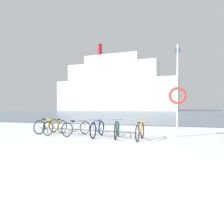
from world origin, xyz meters
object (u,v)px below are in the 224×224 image
object	(u,v)px
bicycle_0	(47,126)
bicycle_1	(56,127)
bicycle_2	(77,128)
bicycle_3	(97,129)
ferry_ship	(115,88)
rescue_post	(177,93)
bicycle_5	(140,131)
bicycle_4	(117,130)

from	to	relation	value
bicycle_0	bicycle_1	size ratio (longest dim) A/B	0.98
bicycle_0	bicycle_2	bearing A→B (deg)	-10.28
bicycle_3	ferry_ship	xyz separation A→B (m)	(-17.22, 66.08, 8.21)
bicycle_1	rescue_post	bearing A→B (deg)	8.91
bicycle_3	bicycle_5	world-z (taller)	bicycle_3
bicycle_0	bicycle_5	distance (m)	4.96
bicycle_0	ferry_ship	world-z (taller)	ferry_ship
bicycle_3	bicycle_2	bearing A→B (deg)	170.60
bicycle_2	bicycle_3	xyz separation A→B (m)	(1.11, -0.18, 0.01)
bicycle_0	bicycle_5	world-z (taller)	bicycle_0
bicycle_5	ferry_ship	size ratio (longest dim) A/B	0.04
bicycle_0	bicycle_3	bearing A→B (deg)	-9.95
rescue_post	ferry_ship	xyz separation A→B (m)	(-20.66, 64.97, 6.61)
bicycle_1	bicycle_3	world-z (taller)	bicycle_3
bicycle_5	rescue_post	size ratio (longest dim) A/B	0.39
bicycle_2	bicycle_5	xyz separation A→B (m)	(3.07, -0.46, 0.00)
bicycle_3	bicycle_4	world-z (taller)	bicycle_3
bicycle_3	bicycle_0	bearing A→B (deg)	170.05
bicycle_0	bicycle_1	xyz separation A→B (m)	(0.68, -0.29, -0.01)
ferry_ship	rescue_post	bearing A→B (deg)	-72.36
bicycle_4	rescue_post	distance (m)	3.22
bicycle_0	bicycle_4	bearing A→B (deg)	-8.57
bicycle_0	rescue_post	bearing A→B (deg)	5.37
bicycle_4	ferry_ship	bearing A→B (deg)	105.34
bicycle_0	rescue_post	size ratio (longest dim) A/B	0.39
bicycle_1	bicycle_0	bearing A→B (deg)	156.47
bicycle_2	bicycle_5	distance (m)	3.10
bicycle_2	bicycle_4	bearing A→B (deg)	-7.03
bicycle_0	bicycle_4	distance (m)	3.91
bicycle_1	bicycle_2	xyz separation A→B (m)	(1.15, -0.04, -0.01)
bicycle_0	bicycle_1	distance (m)	0.74
bicycle_1	bicycle_4	distance (m)	3.20
rescue_post	bicycle_2	bearing A→B (deg)	-168.44
bicycle_1	bicycle_5	size ratio (longest dim) A/B	1.01
bicycle_5	bicycle_4	bearing A→B (deg)	168.40
bicycle_0	ferry_ship	distance (m)	67.61
bicycle_1	bicycle_2	distance (m)	1.15
bicycle_3	bicycle_5	distance (m)	1.97
bicycle_3	bicycle_5	bearing A→B (deg)	-8.11
bicycle_3	bicycle_5	xyz separation A→B (m)	(1.95, -0.28, -0.01)
ferry_ship	bicycle_1	bearing A→B (deg)	-77.20
bicycle_1	bicycle_3	size ratio (longest dim) A/B	0.94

